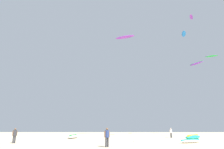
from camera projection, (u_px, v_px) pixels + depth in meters
person_foreground at (107, 136)px, 17.60m from camera, size 0.49×0.37×1.65m
person_midground at (15, 134)px, 21.74m from camera, size 0.38×0.43×1.61m
person_left at (171, 132)px, 32.85m from camera, size 0.43×0.35×1.55m
kite_grounded_near at (193, 137)px, 28.79m from camera, size 4.37×5.25×0.65m
kite_grounded_mid at (73, 136)px, 31.70m from camera, size 1.44×4.60×0.54m
kite_grounded_far at (191, 141)px, 22.12m from camera, size 3.17×2.39×0.41m
cooler_box at (137, 140)px, 23.84m from camera, size 0.56×0.36×0.32m
kite_aloft_0 at (184, 34)px, 46.73m from camera, size 1.76×3.35×0.61m
kite_aloft_1 at (196, 63)px, 50.97m from camera, size 3.00×4.03×0.88m
kite_aloft_2 at (125, 37)px, 44.48m from camera, size 4.61×2.80×0.56m
kite_aloft_3 at (211, 56)px, 37.31m from camera, size 2.26×1.49×0.27m
kite_aloft_4 at (191, 17)px, 40.27m from camera, size 1.59×2.11×0.45m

